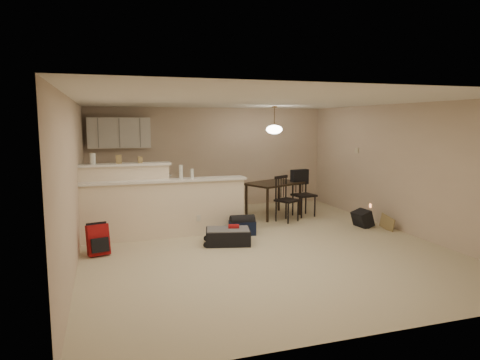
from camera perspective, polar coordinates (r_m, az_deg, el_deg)
name	(u,v)px	position (r m, az deg, el deg)	size (l,w,h in m)	color
room	(258,174)	(7.48, 2.35, 0.86)	(7.00, 7.02, 2.50)	beige
breakfast_bar	(151,205)	(8.15, -11.81, -3.30)	(3.08, 0.58, 1.39)	#F5E4C6
upper_cabinets	(119,133)	(10.31, -15.82, 6.08)	(1.40, 0.34, 0.70)	white
kitchen_counter	(131,195)	(10.33, -14.39, -1.96)	(1.80, 0.60, 0.90)	white
thermostat	(357,150)	(10.19, 15.30, 3.83)	(0.02, 0.12, 0.12)	beige
jar	(93,159)	(8.13, -19.04, 2.69)	(0.10, 0.10, 0.20)	silver
cereal_box	(119,159)	(8.13, -15.87, 2.68)	(0.10, 0.07, 0.16)	#967E4D
small_box	(140,160)	(8.16, -13.17, 2.64)	(0.08, 0.06, 0.12)	#967E4D
bottle_a	(181,172)	(8.05, -7.87, 1.06)	(0.07, 0.07, 0.26)	silver
bottle_b	(192,174)	(8.09, -6.40, 0.84)	(0.06, 0.06, 0.18)	silver
dining_table	(274,186)	(9.78, 4.51, -0.86)	(1.48, 1.28, 0.78)	black
pendant_lamp	(274,129)	(9.67, 4.59, 6.79)	(0.36, 0.36, 0.62)	brown
dining_chair_near	(287,199)	(9.31, 6.32, -2.53)	(0.43, 0.41, 0.99)	black
dining_chair_far	(304,194)	(9.88, 8.52, -1.83)	(0.45, 0.43, 1.04)	black
suitcase	(228,237)	(7.63, -1.62, -7.57)	(0.77, 0.50, 0.26)	black
red_backpack	(98,240)	(7.37, -18.41, -7.58)	(0.33, 0.21, 0.50)	maroon
navy_duffel	(242,228)	(8.23, 0.31, -6.42)	(0.49, 0.27, 0.27)	#111A35
black_daypack	(363,219)	(9.20, 16.02, -5.00)	(0.38, 0.26, 0.33)	black
cardboard_sheet	(387,223)	(9.07, 19.02, -5.43)	(0.38, 0.02, 0.29)	#967E4D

